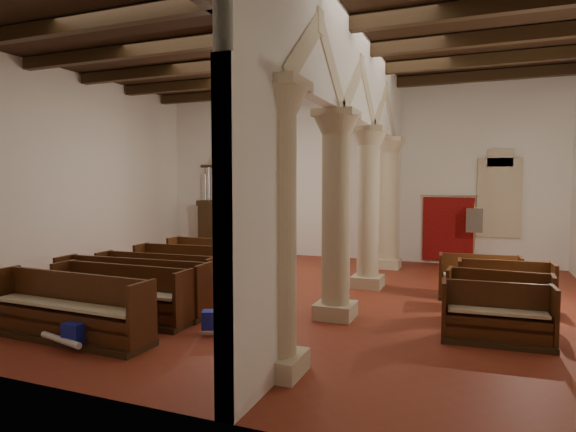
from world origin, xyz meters
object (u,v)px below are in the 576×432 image
at_px(aisle_pew_0, 497,323).
at_px(nave_pew_0, 68,318).
at_px(processional_banner, 474,247).
at_px(pipe_organ, 226,217).
at_px(lectern, 234,242).

bearing_deg(aisle_pew_0, nave_pew_0, -163.52).
xyz_separation_m(processional_banner, nave_pew_0, (-6.40, -9.32, -0.38)).
bearing_deg(aisle_pew_0, pipe_organ, 137.55).
bearing_deg(nave_pew_0, aisle_pew_0, 21.89).
distance_m(lectern, nave_pew_0, 9.14).
height_order(lectern, nave_pew_0, lectern).
relative_size(lectern, aisle_pew_0, 0.75).
bearing_deg(processional_banner, nave_pew_0, -122.25).
bearing_deg(processional_banner, lectern, -175.54).
distance_m(pipe_organ, lectern, 1.50).
distance_m(nave_pew_0, aisle_pew_0, 7.25).
xyz_separation_m(processional_banner, aisle_pew_0, (0.42, -6.85, -0.41)).
xyz_separation_m(nave_pew_0, aisle_pew_0, (6.81, 2.47, -0.03)).
bearing_deg(lectern, aisle_pew_0, -52.18).
distance_m(lectern, aisle_pew_0, 10.63).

